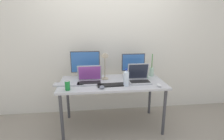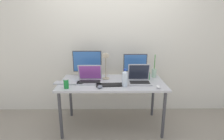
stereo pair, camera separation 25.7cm
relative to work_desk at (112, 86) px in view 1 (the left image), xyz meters
The scene contains 16 objects.
ground_plane 0.67m from the work_desk, ahead, with size 16.00×16.00×0.00m, color gray.
wall_back 0.86m from the work_desk, 90.00° to the left, with size 7.00×0.08×2.60m, color silver.
work_desk is the anchor object (origin of this frame).
monitor_left 0.56m from the work_desk, 146.75° to the left, with size 0.46×0.19×0.43m.
monitor_center 0.52m from the work_desk, 31.91° to the left, with size 0.38×0.18×0.38m.
laptop_silver 0.35m from the work_desk, behind, with size 0.35×0.26×0.26m.
laptop_secondary 0.42m from the work_desk, ahead, with size 0.32×0.26×0.27m.
keyboard_main 0.63m from the work_desk, behind, with size 0.42×0.14×0.02m, color #B2B2B7.
keyboard_aux 0.19m from the work_desk, 93.40° to the right, with size 0.43×0.12×0.02m, color black.
mouse_by_keyboard 0.69m from the work_desk, 23.88° to the right, with size 0.06×0.10×0.03m, color silver.
mouse_by_laptop 0.33m from the work_desk, 121.74° to the right, with size 0.07×0.10×0.04m, color slate.
water_bottle 0.32m from the work_desk, 49.79° to the right, with size 0.08×0.08×0.25m.
soda_can_near_keyboard 0.69m from the work_desk, 155.93° to the right, with size 0.07×0.07×0.13m.
soda_can_by_laptop 0.58m from the work_desk, 10.18° to the left, with size 0.07×0.07×0.13m.
bamboo_vase 0.73m from the work_desk, 17.65° to the left, with size 0.08×0.08×0.37m.
desk_lamp 0.40m from the work_desk, 135.16° to the left, with size 0.11×0.18×0.46m.
Camera 1 is at (-0.28, -2.47, 1.58)m, focal length 28.00 mm.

